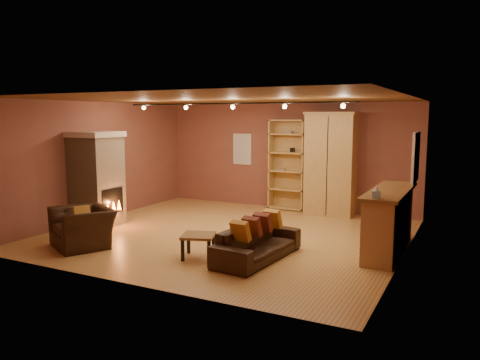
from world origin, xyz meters
The scene contains 16 objects.
floor centered at (0.00, 0.00, 0.00)m, with size 7.00×7.00×0.00m, color #AB793C.
ceiling centered at (0.00, 0.00, 2.80)m, with size 7.00×7.00×0.00m, color brown.
back_wall centered at (0.00, 3.25, 1.40)m, with size 7.00×0.02×2.80m, color brown.
left_wall centered at (-3.50, 0.00, 1.40)m, with size 0.02×6.50×2.80m, color brown.
right_wall centered at (3.50, 0.00, 1.40)m, with size 0.02×6.50×2.80m, color brown.
fireplace centered at (-3.04, -0.60, 1.06)m, with size 1.01×0.98×2.12m.
back_window centered at (-1.30, 3.23, 1.55)m, with size 0.56×0.04×0.86m, color silver.
bookcase centered at (0.12, 3.13, 1.21)m, with size 0.97×0.38×2.37m.
armoire centered at (1.32, 2.92, 1.29)m, with size 1.26×0.71×2.56m.
bar_counter centered at (3.20, 0.20, 0.58)m, with size 0.64×2.41×1.15m.
tissue_box centered at (3.15, -0.82, 1.24)m, with size 0.14×0.14×0.23m.
right_window centered at (3.47, 1.40, 1.65)m, with size 0.05×0.90×1.00m, color silver.
loveseat centered at (1.26, -1.28, 0.39)m, with size 0.74×1.98×0.79m.
armchair centered at (-2.02, -2.07, 0.50)m, with size 1.34×1.17×0.99m.
coffee_table centered at (0.31, -1.67, 0.35)m, with size 0.70×0.70×0.42m.
track_rail centered at (0.00, 0.20, 2.69)m, with size 5.20×0.09×0.13m.
Camera 1 is at (4.56, -8.41, 2.45)m, focal length 35.00 mm.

